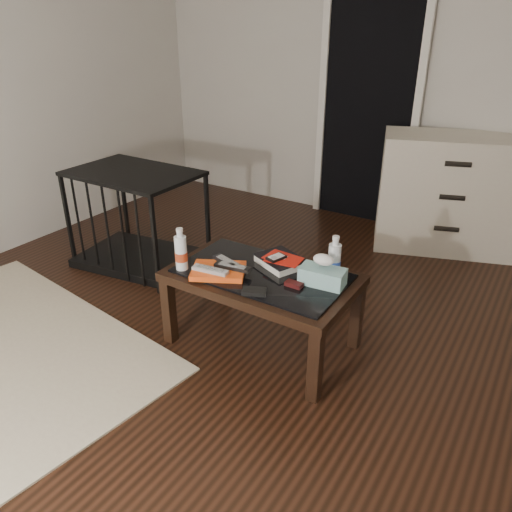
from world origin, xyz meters
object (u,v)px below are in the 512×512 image
(dresser, at_px, (459,194))
(pet_crate, at_px, (139,234))
(water_bottle_left, at_px, (181,249))
(water_bottle_right, at_px, (335,257))
(coffee_table, at_px, (262,283))
(textbook, at_px, (280,261))
(tissue_box, at_px, (322,276))

(dresser, xyz_separation_m, pet_crate, (-1.92, -1.55, -0.22))
(water_bottle_left, distance_m, water_bottle_right, 0.82)
(dresser, distance_m, pet_crate, 2.48)
(coffee_table, bearing_deg, dresser, 72.87)
(coffee_table, xyz_separation_m, pet_crate, (-1.32, 0.40, -0.17))
(dresser, bearing_deg, water_bottle_right, -116.97)
(coffee_table, relative_size, dresser, 0.77)
(textbook, bearing_deg, tissue_box, 9.39)
(dresser, height_order, water_bottle_right, dresser)
(pet_crate, relative_size, textbook, 3.90)
(water_bottle_left, bearing_deg, coffee_table, 26.58)
(dresser, height_order, textbook, dresser)
(textbook, distance_m, water_bottle_left, 0.55)
(pet_crate, distance_m, water_bottle_left, 1.16)
(dresser, relative_size, pet_crate, 1.33)
(pet_crate, xyz_separation_m, tissue_box, (1.65, -0.34, 0.28))
(water_bottle_right, bearing_deg, dresser, 81.97)
(textbook, distance_m, water_bottle_right, 0.32)
(dresser, distance_m, tissue_box, 1.91)
(water_bottle_left, relative_size, tissue_box, 1.03)
(textbook, distance_m, tissue_box, 0.30)
(water_bottle_left, bearing_deg, tissue_box, 19.32)
(water_bottle_right, height_order, tissue_box, water_bottle_right)
(pet_crate, bearing_deg, dresser, 30.69)
(pet_crate, distance_m, tissue_box, 1.71)
(water_bottle_left, height_order, water_bottle_right, same)
(pet_crate, xyz_separation_m, water_bottle_right, (1.67, -0.24, 0.35))
(pet_crate, height_order, textbook, pet_crate)
(textbook, relative_size, water_bottle_left, 1.05)
(textbook, height_order, water_bottle_left, water_bottle_left)
(water_bottle_left, bearing_deg, dresser, 65.11)
(water_bottle_right, bearing_deg, water_bottle_left, -154.80)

